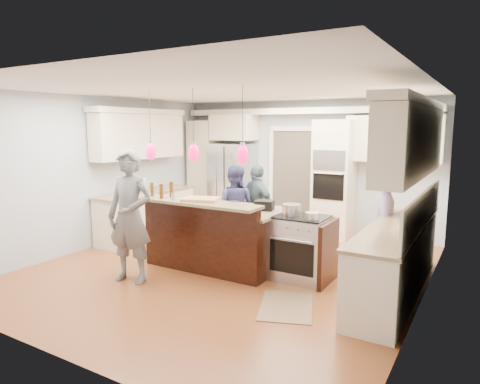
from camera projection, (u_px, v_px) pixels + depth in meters
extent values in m
plane|color=#AE5D2F|center=(228.00, 268.00, 6.61)|extent=(6.00, 6.00, 0.00)
cube|color=#B2BCC6|center=(305.00, 166.00, 8.95)|extent=(5.50, 0.04, 2.70)
cube|color=#B2BCC6|center=(50.00, 218.00, 3.85)|extent=(5.50, 0.04, 2.70)
cube|color=#B2BCC6|center=(101.00, 172.00, 7.79)|extent=(0.04, 6.00, 2.70)
cube|color=#B2BCC6|center=(426.00, 197.00, 5.01)|extent=(0.04, 6.00, 2.70)
cube|color=white|center=(228.00, 90.00, 6.20)|extent=(5.50, 6.00, 0.04)
cube|color=#B7B7BC|center=(233.00, 184.00, 9.50)|extent=(0.90, 0.70, 1.80)
cube|color=beige|center=(334.00, 179.00, 8.32)|extent=(0.72, 0.64, 2.30)
cube|color=black|center=(329.00, 160.00, 7.98)|extent=(0.60, 0.02, 0.35)
cube|color=black|center=(328.00, 187.00, 8.06)|extent=(0.60, 0.02, 0.50)
cylinder|color=#B7B7BC|center=(328.00, 174.00, 7.99)|extent=(0.55, 0.02, 0.02)
cube|color=beige|center=(205.00, 171.00, 9.91)|extent=(0.60, 0.58, 2.30)
cube|color=beige|center=(234.00, 127.00, 9.36)|extent=(0.95, 0.58, 0.55)
cube|color=beige|center=(394.00, 139.00, 7.80)|extent=(1.70, 0.35, 0.85)
cube|color=beige|center=(302.00, 111.00, 8.61)|extent=(5.30, 0.38, 0.12)
cube|color=#4C443A|center=(293.00, 180.00, 9.11)|extent=(0.90, 0.06, 2.10)
cube|color=white|center=(293.00, 128.00, 8.92)|extent=(1.04, 0.06, 0.10)
cube|color=beige|center=(396.00, 260.00, 5.58)|extent=(0.60, 3.00, 0.88)
cube|color=tan|center=(398.00, 226.00, 5.51)|extent=(0.64, 3.05, 0.04)
cube|color=beige|center=(413.00, 142.00, 5.29)|extent=(0.35, 3.00, 0.85)
cube|color=beige|center=(414.00, 103.00, 5.22)|extent=(0.37, 3.10, 0.10)
cube|color=beige|center=(147.00, 215.00, 8.43)|extent=(0.60, 2.20, 0.88)
cube|color=tan|center=(146.00, 192.00, 8.36)|extent=(0.64, 2.25, 0.04)
cube|color=beige|center=(140.00, 136.00, 8.26)|extent=(0.35, 2.20, 0.85)
cube|color=beige|center=(139.00, 111.00, 8.18)|extent=(0.37, 2.30, 0.10)
cube|color=black|center=(220.00, 236.00, 6.79)|extent=(2.00, 1.00, 0.88)
cube|color=tan|center=(220.00, 208.00, 6.72)|extent=(2.10, 1.10, 0.04)
cube|color=black|center=(199.00, 238.00, 6.30)|extent=(2.00, 0.12, 1.08)
cube|color=tan|center=(193.00, 202.00, 6.10)|extent=(2.10, 0.42, 0.04)
cube|color=black|center=(264.00, 205.00, 6.46)|extent=(0.32, 0.28, 0.15)
cube|color=#B7B7BC|center=(301.00, 248.00, 6.09)|extent=(0.76, 0.66, 0.90)
cube|color=black|center=(291.00, 258.00, 5.82)|extent=(0.65, 0.01, 0.45)
cube|color=black|center=(302.00, 217.00, 6.02)|extent=(0.72, 0.59, 0.02)
cube|color=black|center=(329.00, 253.00, 5.89)|extent=(0.06, 0.71, 0.88)
cylinder|color=black|center=(150.00, 116.00, 6.35)|extent=(0.01, 0.01, 0.75)
ellipsoid|color=#EC0D58|center=(151.00, 151.00, 6.43)|extent=(0.15, 0.15, 0.26)
cylinder|color=black|center=(193.00, 115.00, 5.95)|extent=(0.01, 0.01, 0.75)
ellipsoid|color=#EC0D58|center=(194.00, 153.00, 6.03)|extent=(0.15, 0.15, 0.26)
cylinder|color=black|center=(243.00, 115.00, 5.54)|extent=(0.01, 0.01, 0.75)
ellipsoid|color=#EC0D58|center=(243.00, 155.00, 5.62)|extent=(0.15, 0.15, 0.26)
imported|color=slate|center=(130.00, 216.00, 5.95)|extent=(0.75, 0.57, 1.86)
imported|color=navy|center=(234.00, 208.00, 7.53)|extent=(0.86, 0.74, 1.51)
imported|color=#445A5F|center=(257.00, 207.00, 7.63)|extent=(0.96, 0.68, 1.51)
imported|color=gray|center=(390.00, 217.00, 6.29)|extent=(0.88, 1.22, 1.70)
cube|color=#947150|center=(286.00, 306.00, 5.20)|extent=(0.90, 1.07, 0.01)
cylinder|color=silver|center=(144.00, 187.00, 6.51)|extent=(0.08, 0.08, 0.27)
cylinder|color=#482D0C|center=(152.00, 189.00, 6.49)|extent=(0.06, 0.06, 0.21)
cylinder|color=#482D0C|center=(161.00, 191.00, 6.30)|extent=(0.06, 0.06, 0.22)
cylinder|color=#482D0C|center=(171.00, 189.00, 6.41)|extent=(0.06, 0.06, 0.23)
cylinder|color=#B7B7BC|center=(173.00, 196.00, 6.18)|extent=(0.07, 0.07, 0.11)
cube|color=tan|center=(201.00, 199.00, 6.12)|extent=(0.60, 0.50, 0.04)
cylinder|color=#B7B7BC|center=(292.00, 209.00, 6.10)|extent=(0.27, 0.27, 0.16)
cylinder|color=#B7B7BC|center=(312.00, 216.00, 5.81)|extent=(0.19, 0.19, 0.10)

